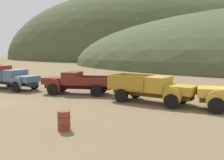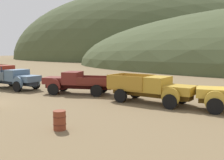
{
  "view_description": "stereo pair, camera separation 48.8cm",
  "coord_description": "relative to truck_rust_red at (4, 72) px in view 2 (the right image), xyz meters",
  "views": [
    {
      "loc": [
        16.02,
        -10.6,
        3.66
      ],
      "look_at": [
        6.21,
        7.53,
        1.32
      ],
      "focal_mm": 41.37,
      "sensor_mm": 36.0,
      "label": 1
    },
    {
      "loc": [
        16.45,
        -10.36,
        3.66
      ],
      "look_at": [
        6.21,
        7.53,
        1.32
      ],
      "focal_mm": 41.37,
      "sensor_mm": 36.0,
      "label": 2
    }
  ],
  "objects": [
    {
      "name": "oil_drum_spare",
      "position": [
        19.27,
        -11.81,
        -0.57
      ],
      "size": [
        0.62,
        0.62,
        0.91
      ],
      "color": "brown",
      "rests_on": "ground"
    },
    {
      "name": "truck_chalk_blue",
      "position": [
        7.13,
        -4.04,
        -0.02
      ],
      "size": [
        5.99,
        2.57,
        2.16
      ],
      "rotation": [
        0.0,
        0.0,
        -0.04
      ],
      "color": "#262D39",
      "rests_on": "ground"
    },
    {
      "name": "truck_mustard",
      "position": [
        21.03,
        -3.89,
        -0.01
      ],
      "size": [
        6.26,
        2.83,
        1.91
      ],
      "rotation": [
        0.0,
        0.0,
        -0.09
      ],
      "color": "#593D12",
      "rests_on": "ground"
    },
    {
      "name": "truck_rust_red",
      "position": [
        0.0,
        0.0,
        0.0
      ],
      "size": [
        6.61,
        2.49,
        1.91
      ],
      "rotation": [
        0.0,
        0.0,
        -0.01
      ],
      "color": "#42140D",
      "rests_on": "ground"
    },
    {
      "name": "bush_back_edge",
      "position": [
        6.94,
        -1.71,
        -0.8
      ],
      "size": [
        1.01,
        0.89,
        0.88
      ],
      "color": "olive",
      "rests_on": "ground"
    },
    {
      "name": "truck_oxblood",
      "position": [
        13.48,
        -3.39,
        -0.03
      ],
      "size": [
        6.35,
        3.69,
        1.89
      ],
      "rotation": [
        0.0,
        0.0,
        3.44
      ],
      "color": "black",
      "rests_on": "ground"
    },
    {
      "name": "bush_front_right",
      "position": [
        13.75,
        0.55,
        -0.79
      ],
      "size": [
        1.09,
        0.95,
        0.92
      ],
      "color": "olive",
      "rests_on": "ground"
    },
    {
      "name": "hill_far_right",
      "position": [
        -16.89,
        70.83,
        -1.02
      ],
      "size": [
        117.37,
        55.7,
        53.07
      ],
      "primitive_type": "ellipsoid",
      "color": "#424C2D",
      "rests_on": "ground"
    }
  ]
}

